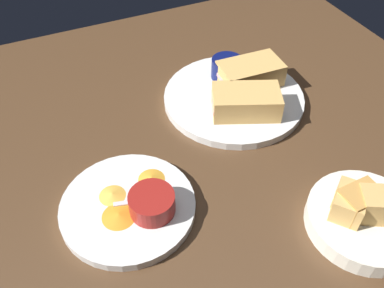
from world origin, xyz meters
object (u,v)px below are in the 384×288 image
object	(u,v)px
spoon_by_gravy_ramekin	(157,198)
spoon_by_dark_ramekin	(232,90)
bread_basket_rear	(364,215)
plate_sandwich_main	(233,98)
sandwich_half_far	(250,73)
plate_chips_companion	(128,207)
sandwich_half_near	(246,102)
ramekin_dark_sauce	(227,68)
ramekin_light_gravy	(152,203)

from	to	relation	value
spoon_by_gravy_ramekin	spoon_by_dark_ramekin	bearing A→B (deg)	-140.89
spoon_by_dark_ramekin	bread_basket_rear	distance (cm)	36.67
plate_sandwich_main	sandwich_half_far	world-z (taller)	sandwich_half_far
plate_chips_companion	bread_basket_rear	world-z (taller)	bread_basket_rear
sandwich_half_near	ramekin_dark_sauce	size ratio (longest dim) A/B	2.24
sandwich_half_near	spoon_by_gravy_ramekin	distance (cm)	27.32
spoon_by_gravy_ramekin	bread_basket_rear	world-z (taller)	bread_basket_rear
plate_sandwich_main	plate_chips_companion	bearing A→B (deg)	31.25
spoon_by_dark_ramekin	bread_basket_rear	size ratio (longest dim) A/B	0.55
ramekin_dark_sauce	ramekin_light_gravy	world-z (taller)	ramekin_dark_sauce
sandwich_half_near	spoon_by_dark_ramekin	distance (cm)	6.98
bread_basket_rear	plate_sandwich_main	bearing A→B (deg)	-84.54
plate_sandwich_main	bread_basket_rear	distance (cm)	35.57
ramekin_dark_sauce	spoon_by_gravy_ramekin	xyz separation A→B (cm)	(25.87, 25.03, -1.97)
plate_sandwich_main	spoon_by_gravy_ramekin	size ratio (longest dim) A/B	2.93
spoon_by_dark_ramekin	sandwich_half_far	bearing A→B (deg)	-166.35
plate_chips_companion	ramekin_light_gravy	bearing A→B (deg)	140.19
plate_sandwich_main	ramekin_dark_sauce	world-z (taller)	ramekin_dark_sauce
spoon_by_gravy_ramekin	bread_basket_rear	bearing A→B (deg)	148.93
plate_sandwich_main	sandwich_half_near	distance (cm)	6.38
plate_sandwich_main	spoon_by_dark_ramekin	xyz separation A→B (cm)	(-0.10, -1.16, 1.16)
ramekin_light_gravy	ramekin_dark_sauce	bearing A→B (deg)	-135.60
spoon_by_dark_ramekin	plate_chips_companion	xyz separation A→B (cm)	(28.98, 18.68, -1.16)
spoon_by_dark_ramekin	plate_chips_companion	distance (cm)	34.50
ramekin_light_gravy	bread_basket_rear	xyz separation A→B (cm)	(-28.98, 15.11, -0.96)
bread_basket_rear	plate_chips_companion	bearing A→B (deg)	-28.94
bread_basket_rear	spoon_by_gravy_ramekin	bearing A→B (deg)	-31.07
plate_chips_companion	plate_sandwich_main	bearing A→B (deg)	-148.75
ramekin_dark_sauce	bread_basket_rear	distance (cm)	41.77
sandwich_half_near	plate_sandwich_main	bearing A→B (deg)	-94.83
sandwich_half_far	ramekin_light_gravy	bearing A→B (deg)	36.46
plate_sandwich_main	ramekin_dark_sauce	bearing A→B (deg)	-103.83
plate_sandwich_main	sandwich_half_near	world-z (taller)	sandwich_half_near
ramekin_light_gravy	bread_basket_rear	size ratio (longest dim) A/B	0.41
plate_chips_companion	spoon_by_gravy_ramekin	bearing A→B (deg)	165.76
ramekin_light_gravy	bread_basket_rear	world-z (taller)	bread_basket_rear
ramekin_dark_sauce	spoon_by_dark_ramekin	world-z (taller)	ramekin_dark_sauce
plate_chips_companion	spoon_by_gravy_ramekin	size ratio (longest dim) A/B	2.20
ramekin_dark_sauce	ramekin_light_gravy	size ratio (longest dim) A/B	0.91
sandwich_half_near	sandwich_half_far	bearing A→B (deg)	-124.83
sandwich_half_near	bread_basket_rear	size ratio (longest dim) A/B	0.83
spoon_by_dark_ramekin	ramekin_light_gravy	world-z (taller)	ramekin_light_gravy
ramekin_dark_sauce	spoon_by_gravy_ramekin	distance (cm)	36.05
spoon_by_gravy_ramekin	bread_basket_rear	distance (cm)	32.33
sandwich_half_near	plate_chips_companion	size ratio (longest dim) A/B	0.68
sandwich_half_far	ramekin_light_gravy	size ratio (longest dim) A/B	1.87
sandwich_half_far	bread_basket_rear	xyz separation A→B (cm)	(1.61, 37.71, -1.48)
ramekin_dark_sauce	plate_sandwich_main	bearing A→B (deg)	76.17
sandwich_half_near	bread_basket_rear	xyz separation A→B (cm)	(-3.85, 29.87, -1.48)
sandwich_half_near	spoon_by_gravy_ramekin	bearing A→B (deg)	28.95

